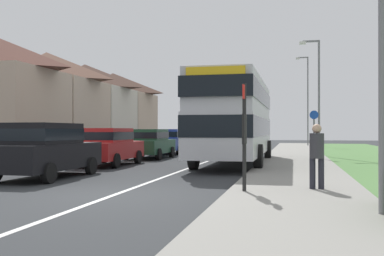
{
  "coord_description": "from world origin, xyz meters",
  "views": [
    {
      "loc": [
        4.11,
        -9.71,
        1.52
      ],
      "look_at": [
        0.63,
        5.49,
        1.6
      ],
      "focal_mm": 41.63,
      "sensor_mm": 36.0,
      "label": 1
    }
  ],
  "objects_px": {
    "double_decker_bus": "(235,116)",
    "bus_stop_sign": "(244,129)",
    "parked_car_blue": "(171,140)",
    "pedestrian_at_stop": "(317,153)",
    "parked_car_black": "(45,148)",
    "parked_car_red": "(109,145)",
    "street_lamp_mid": "(317,89)",
    "street_lamp_far": "(307,96)",
    "parked_car_dark_green": "(149,142)",
    "cycle_route_sign": "(314,132)"
  },
  "relations": [
    {
      "from": "double_decker_bus",
      "to": "parked_car_black",
      "type": "distance_m",
      "value": 8.77
    },
    {
      "from": "parked_car_red",
      "to": "street_lamp_mid",
      "type": "bearing_deg",
      "value": 42.22
    },
    {
      "from": "pedestrian_at_stop",
      "to": "bus_stop_sign",
      "type": "relative_size",
      "value": 0.64
    },
    {
      "from": "parked_car_black",
      "to": "parked_car_red",
      "type": "distance_m",
      "value": 5.15
    },
    {
      "from": "parked_car_black",
      "to": "street_lamp_mid",
      "type": "distance_m",
      "value": 16.35
    },
    {
      "from": "parked_car_black",
      "to": "pedestrian_at_stop",
      "type": "distance_m",
      "value": 8.39
    },
    {
      "from": "street_lamp_mid",
      "to": "street_lamp_far",
      "type": "xyz_separation_m",
      "value": [
        -0.1,
        16.35,
        0.87
      ]
    },
    {
      "from": "street_lamp_far",
      "to": "street_lamp_mid",
      "type": "bearing_deg",
      "value": -89.64
    },
    {
      "from": "pedestrian_at_stop",
      "to": "bus_stop_sign",
      "type": "bearing_deg",
      "value": -155.54
    },
    {
      "from": "parked_car_blue",
      "to": "parked_car_black",
      "type": "bearing_deg",
      "value": -89.78
    },
    {
      "from": "double_decker_bus",
      "to": "pedestrian_at_stop",
      "type": "height_order",
      "value": "double_decker_bus"
    },
    {
      "from": "double_decker_bus",
      "to": "parked_car_blue",
      "type": "height_order",
      "value": "double_decker_bus"
    },
    {
      "from": "parked_car_blue",
      "to": "street_lamp_far",
      "type": "bearing_deg",
      "value": 58.85
    },
    {
      "from": "parked_car_dark_green",
      "to": "bus_stop_sign",
      "type": "distance_m",
      "value": 14.08
    },
    {
      "from": "double_decker_bus",
      "to": "parked_car_red",
      "type": "relative_size",
      "value": 2.5
    },
    {
      "from": "pedestrian_at_stop",
      "to": "parked_car_dark_green",
      "type": "bearing_deg",
      "value": 124.62
    },
    {
      "from": "double_decker_bus",
      "to": "pedestrian_at_stop",
      "type": "xyz_separation_m",
      "value": [
        3.08,
        -8.68,
        -1.17
      ]
    },
    {
      "from": "double_decker_bus",
      "to": "bus_stop_sign",
      "type": "xyz_separation_m",
      "value": [
        1.43,
        -9.43,
        -0.6
      ]
    },
    {
      "from": "parked_car_black",
      "to": "parked_car_red",
      "type": "xyz_separation_m",
      "value": [
        -0.09,
        5.15,
        -0.07
      ]
    },
    {
      "from": "parked_car_blue",
      "to": "cycle_route_sign",
      "type": "xyz_separation_m",
      "value": [
        8.74,
        -4.37,
        0.55
      ]
    },
    {
      "from": "parked_car_blue",
      "to": "cycle_route_sign",
      "type": "distance_m",
      "value": 9.79
    },
    {
      "from": "parked_car_black",
      "to": "street_lamp_far",
      "type": "bearing_deg",
      "value": 73.4
    },
    {
      "from": "double_decker_bus",
      "to": "parked_car_dark_green",
      "type": "distance_m",
      "value": 6.02
    },
    {
      "from": "parked_car_black",
      "to": "street_lamp_far",
      "type": "xyz_separation_m",
      "value": [
        8.86,
        29.71,
        3.76
      ]
    },
    {
      "from": "street_lamp_far",
      "to": "parked_car_dark_green",
      "type": "bearing_deg",
      "value": -113.98
    },
    {
      "from": "street_lamp_mid",
      "to": "street_lamp_far",
      "type": "height_order",
      "value": "street_lamp_far"
    },
    {
      "from": "cycle_route_sign",
      "to": "double_decker_bus",
      "type": "bearing_deg",
      "value": -134.6
    },
    {
      "from": "parked_car_red",
      "to": "street_lamp_mid",
      "type": "distance_m",
      "value": 12.58
    },
    {
      "from": "double_decker_bus",
      "to": "parked_car_dark_green",
      "type": "xyz_separation_m",
      "value": [
        -5.03,
        3.06,
        -1.27
      ]
    },
    {
      "from": "parked_car_black",
      "to": "street_lamp_mid",
      "type": "height_order",
      "value": "street_lamp_mid"
    },
    {
      "from": "double_decker_bus",
      "to": "bus_stop_sign",
      "type": "height_order",
      "value": "double_decker_bus"
    },
    {
      "from": "parked_car_dark_green",
      "to": "bus_stop_sign",
      "type": "xyz_separation_m",
      "value": [
        6.46,
        -12.49,
        0.67
      ]
    },
    {
      "from": "bus_stop_sign",
      "to": "parked_car_dark_green",
      "type": "bearing_deg",
      "value": 117.34
    },
    {
      "from": "parked_car_black",
      "to": "cycle_route_sign",
      "type": "distance_m",
      "value": 13.71
    },
    {
      "from": "cycle_route_sign",
      "to": "street_lamp_far",
      "type": "distance_m",
      "value": 19.4
    },
    {
      "from": "bus_stop_sign",
      "to": "parked_car_black",
      "type": "bearing_deg",
      "value": 159.77
    },
    {
      "from": "parked_car_blue",
      "to": "double_decker_bus",
      "type": "bearing_deg",
      "value": -56.82
    },
    {
      "from": "pedestrian_at_stop",
      "to": "bus_stop_sign",
      "type": "height_order",
      "value": "bus_stop_sign"
    },
    {
      "from": "double_decker_bus",
      "to": "parked_car_blue",
      "type": "relative_size",
      "value": 2.31
    },
    {
      "from": "pedestrian_at_stop",
      "to": "street_lamp_far",
      "type": "height_order",
      "value": "street_lamp_far"
    },
    {
      "from": "double_decker_bus",
      "to": "street_lamp_far",
      "type": "relative_size",
      "value": 1.26
    },
    {
      "from": "parked_car_red",
      "to": "cycle_route_sign",
      "type": "xyz_separation_m",
      "value": [
        8.78,
        5.44,
        0.54
      ]
    },
    {
      "from": "pedestrian_at_stop",
      "to": "parked_car_blue",
      "type": "bearing_deg",
      "value": 116.47
    },
    {
      "from": "cycle_route_sign",
      "to": "street_lamp_far",
      "type": "relative_size",
      "value": 0.3
    },
    {
      "from": "double_decker_bus",
      "to": "bus_stop_sign",
      "type": "distance_m",
      "value": 9.55
    },
    {
      "from": "parked_car_dark_green",
      "to": "street_lamp_mid",
      "type": "distance_m",
      "value": 9.9
    },
    {
      "from": "double_decker_bus",
      "to": "parked_car_dark_green",
      "type": "bearing_deg",
      "value": 148.64
    },
    {
      "from": "parked_car_red",
      "to": "parked_car_dark_green",
      "type": "xyz_separation_m",
      "value": [
        0.21,
        4.92,
        -0.02
      ]
    },
    {
      "from": "double_decker_bus",
      "to": "parked_car_black",
      "type": "relative_size",
      "value": 2.4
    },
    {
      "from": "bus_stop_sign",
      "to": "street_lamp_far",
      "type": "distance_m",
      "value": 32.38
    }
  ]
}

